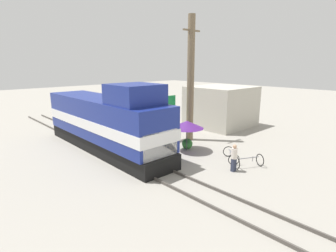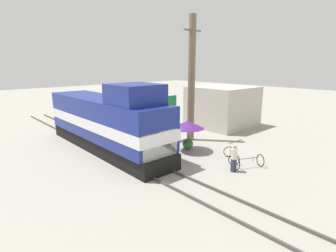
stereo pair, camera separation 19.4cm
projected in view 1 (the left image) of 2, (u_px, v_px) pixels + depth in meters
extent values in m
plane|color=gray|center=(148.00, 168.00, 15.59)|extent=(120.00, 120.00, 0.00)
cube|color=#4C4742|center=(138.00, 170.00, 15.10)|extent=(0.08, 42.62, 0.15)
cube|color=#4C4742|center=(157.00, 164.00, 16.05)|extent=(0.08, 42.62, 0.15)
cube|color=black|center=(105.00, 143.00, 19.02)|extent=(2.68, 12.86, 0.97)
cube|color=navy|center=(104.00, 117.00, 18.58)|extent=(2.91, 12.34, 2.76)
cube|color=white|center=(104.00, 121.00, 18.65)|extent=(2.95, 12.47, 0.70)
cube|color=white|center=(151.00, 142.00, 14.96)|extent=(2.47, 1.80, 1.52)
cube|color=navy|center=(135.00, 94.00, 15.37)|extent=(2.73, 2.83, 1.19)
cylinder|color=#726047|center=(191.00, 80.00, 20.42)|extent=(0.56, 0.56, 9.67)
cube|color=#726047|center=(192.00, 30.00, 19.57)|extent=(1.80, 0.12, 0.12)
cylinder|color=#4C4C4C|center=(187.00, 137.00, 18.56)|extent=(0.05, 0.05, 2.06)
cone|color=#4C1E72|center=(187.00, 124.00, 18.35)|extent=(2.35, 2.35, 0.53)
cube|color=#595959|center=(165.00, 128.00, 20.93)|extent=(0.12, 0.12, 2.19)
cube|color=#198C3F|center=(165.00, 105.00, 20.51)|extent=(2.24, 0.08, 1.42)
sphere|color=#2D722D|center=(187.00, 144.00, 19.08)|extent=(0.78, 0.78, 0.78)
cube|color=#2D3347|center=(234.00, 165.00, 15.11)|extent=(0.30, 0.20, 0.78)
cylinder|color=silver|center=(234.00, 153.00, 14.95)|extent=(0.34, 0.34, 0.61)
sphere|color=tan|center=(235.00, 146.00, 14.85)|extent=(0.23, 0.23, 0.23)
torus|color=black|center=(260.00, 160.00, 15.89)|extent=(0.38, 0.71, 0.76)
torus|color=black|center=(236.00, 163.00, 15.44)|extent=(0.38, 0.71, 0.76)
cube|color=slate|center=(249.00, 158.00, 15.61)|extent=(1.26, 0.64, 0.04)
cylinder|color=slate|center=(253.00, 159.00, 15.71)|extent=(0.04, 0.04, 0.32)
torus|color=black|center=(228.00, 151.00, 17.52)|extent=(0.55, 0.52, 0.71)
torus|color=black|center=(234.00, 160.00, 16.03)|extent=(0.55, 0.52, 0.71)
cube|color=slate|center=(231.00, 152.00, 16.73)|extent=(0.91, 0.98, 0.04)
cylinder|color=slate|center=(230.00, 152.00, 17.01)|extent=(0.04, 0.04, 0.30)
cube|color=#B7B2A3|center=(221.00, 106.00, 26.00)|extent=(5.65, 5.34, 3.91)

